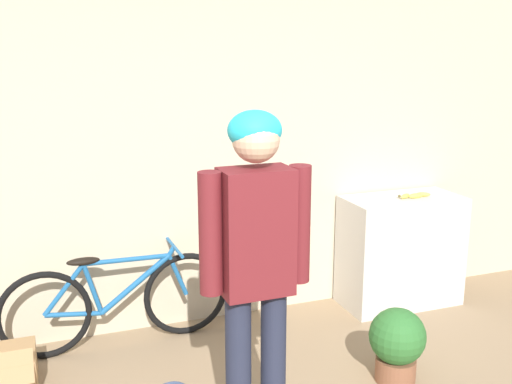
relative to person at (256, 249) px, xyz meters
The scene contains 7 objects.
wall_back 1.59m from the person, 85.29° to the left, with size 8.00×0.07×2.60m.
side_shelf 2.24m from the person, 36.50° to the left, with size 0.95×0.47×0.90m.
person is the anchor object (origin of this frame).
bicycle 1.62m from the person, 112.25° to the left, with size 1.61×0.46×0.70m.
banana 2.18m from the person, 34.42° to the left, with size 0.29×0.08×0.04m.
cardboard_box 1.90m from the person, 142.51° to the left, with size 0.41×0.44×0.31m.
potted_plant 1.34m from the person, 13.49° to the left, with size 0.36×0.36×0.48m.
Camera 1 is at (-1.11, -1.65, 2.06)m, focal length 42.00 mm.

